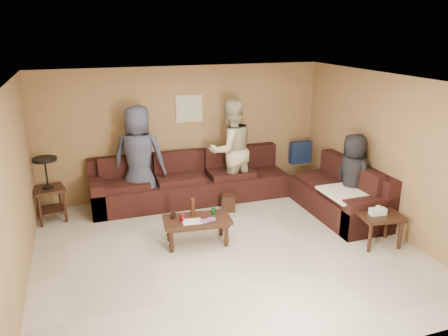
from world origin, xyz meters
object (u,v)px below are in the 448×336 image
at_px(side_table_right, 380,219).
at_px(sectional_sofa, 241,189).
at_px(person_right, 352,177).
at_px(person_middle, 231,150).
at_px(coffee_table, 197,222).
at_px(person_left, 139,158).
at_px(waste_bin, 228,203).
at_px(end_table_left, 48,188).

bearing_deg(side_table_right, sectional_sofa, 124.11).
xyz_separation_m(side_table_right, person_right, (0.16, 0.99, 0.32)).
bearing_deg(person_middle, side_table_right, 111.49).
relative_size(coffee_table, person_left, 0.56).
relative_size(coffee_table, waste_bin, 3.64).
height_order(end_table_left, person_left, person_left).
bearing_deg(side_table_right, end_table_left, 151.90).
bearing_deg(person_middle, end_table_left, -8.93).
xyz_separation_m(coffee_table, side_table_right, (2.60, -0.93, 0.07)).
bearing_deg(sectional_sofa, side_table_right, -55.89).
distance_m(coffee_table, person_left, 1.85).
bearing_deg(side_table_right, coffee_table, 160.42).
relative_size(side_table_right, waste_bin, 2.31).
bearing_deg(end_table_left, sectional_sofa, -7.39).
xyz_separation_m(waste_bin, person_left, (-1.48, 0.60, 0.81)).
xyz_separation_m(side_table_right, waste_bin, (-1.72, 1.97, -0.29)).
height_order(waste_bin, person_right, person_right).
bearing_deg(person_right, side_table_right, 159.10).
xyz_separation_m(end_table_left, person_right, (4.92, -1.55, 0.17)).
height_order(coffee_table, person_right, person_right).
bearing_deg(sectional_sofa, end_table_left, 172.61).
distance_m(side_table_right, person_middle, 2.98).
distance_m(sectional_sofa, person_middle, 0.77).
bearing_deg(sectional_sofa, person_middle, 97.47).
height_order(waste_bin, person_left, person_left).
bearing_deg(person_right, end_table_left, 61.05).
height_order(coffee_table, waste_bin, coffee_table).
distance_m(sectional_sofa, side_table_right, 2.55).
height_order(end_table_left, waste_bin, end_table_left).
distance_m(person_left, person_right, 3.72).
height_order(coffee_table, person_left, person_left).
bearing_deg(person_middle, person_right, 128.04).
xyz_separation_m(waste_bin, person_middle, (0.24, 0.56, 0.82)).
xyz_separation_m(sectional_sofa, coffee_table, (-1.18, -1.18, 0.04)).
relative_size(sectional_sofa, side_table_right, 6.90).
bearing_deg(sectional_sofa, waste_bin, -155.69).
distance_m(waste_bin, person_middle, 1.02).
bearing_deg(coffee_table, person_right, 1.35).
height_order(side_table_right, person_right, person_right).
bearing_deg(sectional_sofa, person_right, -35.03).
bearing_deg(waste_bin, end_table_left, 169.42).
distance_m(sectional_sofa, person_right, 1.99).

